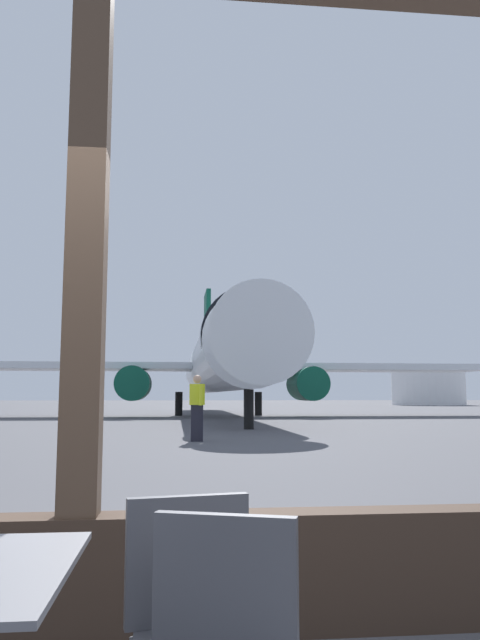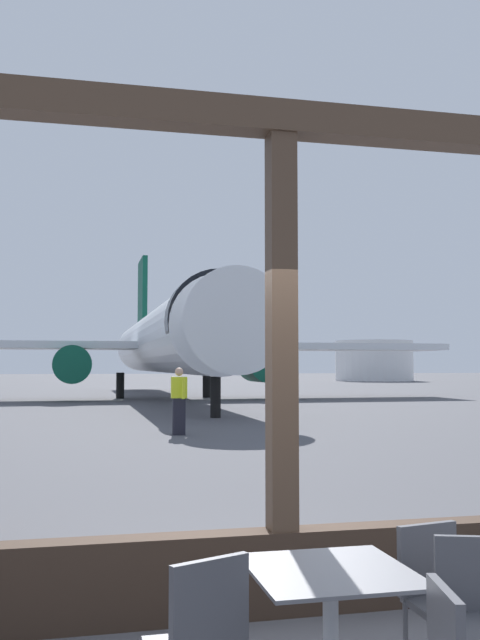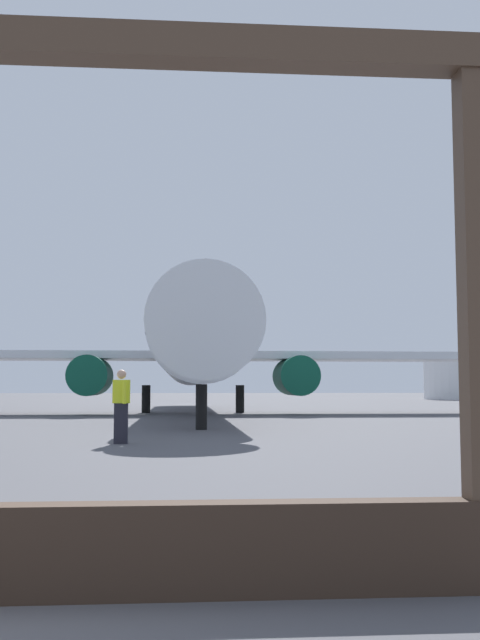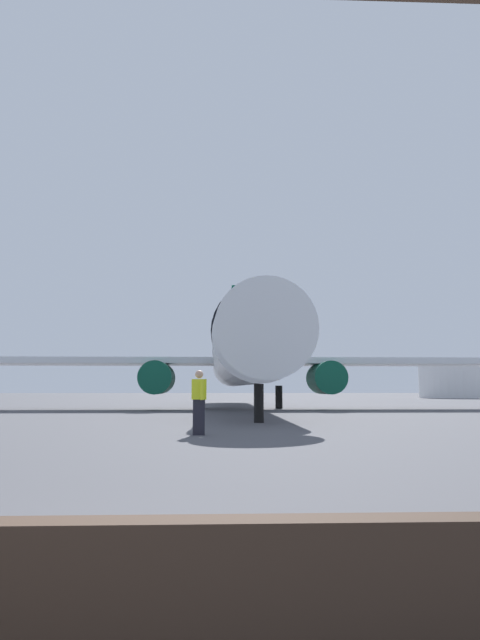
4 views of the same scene
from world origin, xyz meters
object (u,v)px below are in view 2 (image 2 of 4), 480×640
at_px(cafe_chair_aisle_right, 478,608).
at_px(cafe_chair_window_left, 439,589).
at_px(cafe_chair_window_right, 198,639).
at_px(fuel_storage_tank, 374,361).
at_px(dining_table, 331,631).
at_px(ground_crew_worker, 179,400).
at_px(airplane, 167,341).

bearing_deg(cafe_chair_aisle_right, cafe_chair_window_left, 97.05).
xyz_separation_m(cafe_chair_window_right, fuel_storage_tank, (33.43, 74.19, 1.81)).
height_order(dining_table, ground_crew_worker, ground_crew_worker).
distance_m(cafe_chair_window_left, ground_crew_worker, 14.46).
height_order(dining_table, fuel_storage_tank, fuel_storage_tank).
bearing_deg(cafe_chair_aisle_right, airplane, 85.79).
bearing_deg(cafe_chair_window_left, cafe_chair_window_right, -161.83).
bearing_deg(dining_table, cafe_chair_window_right, -161.64).
bearing_deg(airplane, ground_crew_worker, -96.00).
distance_m(dining_table, fuel_storage_tank, 80.89).
relative_size(dining_table, airplane, 0.02).
xyz_separation_m(cafe_chair_window_right, ground_crew_worker, (1.98, 14.92, 0.35)).
relative_size(cafe_chair_window_left, cafe_chair_aisle_right, 1.00).
xyz_separation_m(cafe_chair_aisle_right, ground_crew_worker, (0.47, 14.77, 0.37)).
bearing_deg(ground_crew_worker, airplane, 84.00).
bearing_deg(airplane, dining_table, -95.52).
distance_m(cafe_chair_window_left, airplane, 34.14).
relative_size(dining_table, fuel_storage_tank, 0.09).
xyz_separation_m(cafe_chair_window_left, cafe_chair_window_right, (-1.46, -0.48, 0.03)).
distance_m(airplane, ground_crew_worker, 19.73).
relative_size(cafe_chair_aisle_right, airplane, 0.02).
height_order(airplane, fuel_storage_tank, airplane).
bearing_deg(ground_crew_worker, cafe_chair_aisle_right, -91.84).
bearing_deg(fuel_storage_tank, ground_crew_worker, -117.95).
height_order(cafe_chair_window_right, cafe_chair_aisle_right, cafe_chair_window_right).
height_order(cafe_chair_aisle_right, airplane, airplane).
relative_size(cafe_chair_window_left, fuel_storage_tank, 0.10).
xyz_separation_m(cafe_chair_window_left, ground_crew_worker, (0.51, 14.44, 0.37)).
relative_size(dining_table, cafe_chair_window_left, 0.93).
xyz_separation_m(dining_table, cafe_chair_window_left, (0.74, 0.24, 0.08)).
relative_size(cafe_chair_window_right, cafe_chair_aisle_right, 1.07).
relative_size(cafe_chair_aisle_right, ground_crew_worker, 0.50).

